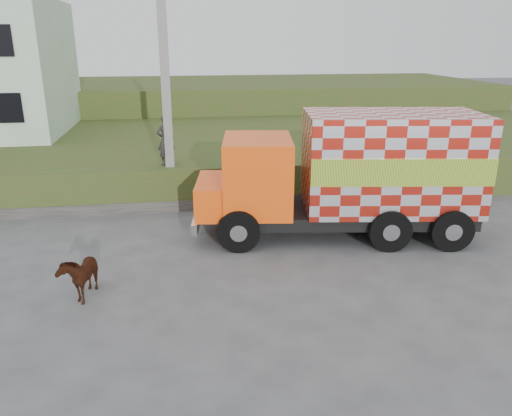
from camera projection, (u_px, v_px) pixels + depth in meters
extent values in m
plane|color=#474749|center=(208.00, 257.00, 13.92)|extent=(120.00, 120.00, 0.00)
cube|color=#29501A|center=(194.00, 153.00, 23.03)|extent=(40.00, 12.00, 1.50)
cube|color=#29501A|center=(187.00, 104.00, 34.01)|extent=(40.00, 12.00, 3.00)
cube|color=#595651|center=(143.00, 206.00, 17.49)|extent=(16.00, 0.50, 0.40)
cube|color=gray|center=(166.00, 94.00, 16.78)|extent=(0.30, 0.30, 8.00)
cube|color=black|center=(343.00, 212.00, 15.32)|extent=(7.75, 3.45, 0.39)
cube|color=#FF500D|center=(258.00, 174.00, 14.90)|extent=(2.32, 2.78, 2.20)
cube|color=#FF500D|center=(216.00, 196.00, 15.10)|extent=(1.41, 2.44, 0.99)
cube|color=silver|center=(391.00, 161.00, 14.82)|extent=(5.38, 3.33, 2.86)
cube|color=yellow|center=(404.00, 173.00, 13.55)|extent=(5.02, 0.75, 0.77)
cube|color=yellow|center=(379.00, 152.00, 16.09)|extent=(5.02, 0.75, 0.77)
cube|color=silver|center=(198.00, 216.00, 15.30)|extent=(0.52, 2.53, 0.33)
cylinder|color=black|center=(239.00, 231.00, 14.12)|extent=(1.25, 0.55, 1.21)
cylinder|color=black|center=(240.00, 203.00, 16.52)|extent=(1.25, 0.55, 1.21)
cylinder|color=black|center=(390.00, 230.00, 14.17)|extent=(1.25, 0.55, 1.21)
cylinder|color=black|center=(369.00, 203.00, 16.57)|extent=(1.25, 0.55, 1.21)
cylinder|color=black|center=(451.00, 230.00, 14.19)|extent=(1.25, 0.55, 1.21)
cylinder|color=black|center=(422.00, 202.00, 16.59)|extent=(1.25, 0.55, 1.21)
imported|color=black|center=(80.00, 274.00, 11.65)|extent=(0.85, 1.43, 1.13)
imported|color=#2F2D2A|center=(166.00, 140.00, 17.51)|extent=(0.76, 0.63, 1.79)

